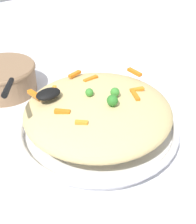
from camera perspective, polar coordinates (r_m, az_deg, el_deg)
name	(u,v)px	position (r m, az deg, el deg)	size (l,w,h in m)	color
ground_plane	(98,135)	(0.74, 0.00, -4.24)	(2.40, 2.40, 0.00)	silver
serving_bowl	(98,129)	(0.73, 0.00, -3.07)	(0.38, 0.38, 0.04)	silver
pasta_mound	(98,111)	(0.70, 0.00, 0.18)	(0.34, 0.33, 0.08)	#D1BA7A
carrot_piece_0	(91,79)	(0.75, -1.35, 6.14)	(0.04, 0.01, 0.01)	orange
carrot_piece_1	(62,112)	(0.64, -6.55, 0.05)	(0.03, 0.01, 0.01)	orange
carrot_piece_2	(137,89)	(0.71, 7.17, 4.14)	(0.03, 0.01, 0.01)	orange
carrot_piece_3	(135,95)	(0.69, 6.78, 3.18)	(0.04, 0.01, 0.01)	orange
carrot_piece_4	(34,94)	(0.70, -11.64, 3.20)	(0.04, 0.01, 0.01)	orange
carrot_piece_5	(53,91)	(0.71, -8.32, 3.93)	(0.04, 0.01, 0.01)	orange
carrot_piece_6	(135,72)	(0.79, 6.74, 7.31)	(0.04, 0.01, 0.01)	orange
carrot_piece_7	(81,122)	(0.61, -3.06, -1.91)	(0.03, 0.01, 0.01)	orange
carrot_piece_8	(75,74)	(0.77, -4.29, 6.98)	(0.04, 0.01, 0.01)	orange
broccoli_floret_0	(89,92)	(0.67, -1.60, 3.61)	(0.02, 0.02, 0.02)	#377928
broccoli_floret_1	(111,101)	(0.64, 2.38, 1.98)	(0.02, 0.02, 0.03)	#296820
broccoli_floret_2	(115,92)	(0.67, 3.13, 3.63)	(0.02, 0.02, 0.02)	#377928
serving_spoon	(34,91)	(0.67, -11.74, 3.75)	(0.14, 0.15, 0.07)	black
companion_bowl	(3,77)	(0.93, -17.00, 6.18)	(0.19, 0.19, 0.08)	#8C6B4C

